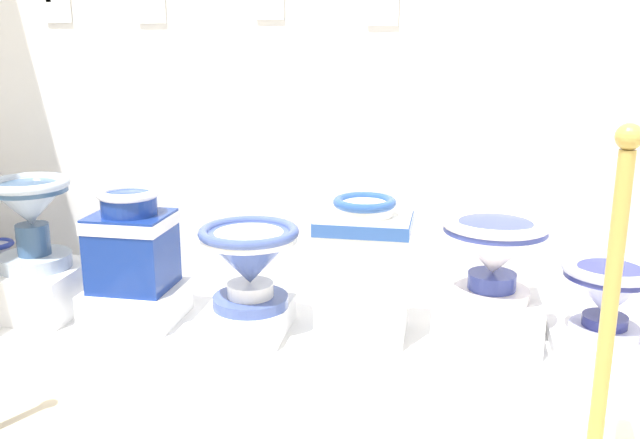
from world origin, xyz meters
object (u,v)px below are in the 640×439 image
antique_toilet_leftmost (30,211)px  antique_toilet_broad_patterned (494,247)px  info_placard_second (151,6)px  plinth_block_leftmost (39,289)px  decorative_vase_spare (0,283)px  antique_toilet_central_ornate (249,257)px  stanchion_post_near_right (597,420)px  plinth_block_pale_glazed (363,316)px  plinth_block_slender_white (602,342)px  plinth_block_broad_patterned (489,320)px  antique_toilet_slender_white (608,291)px  plinth_block_central_ornate (251,319)px  info_placard_fourth (383,7)px  plinth_block_tall_cobalt (136,303)px  antique_toilet_pale_glazed (364,248)px  antique_toilet_tall_cobalt (131,239)px  info_placard_first (57,8)px  info_placard_third (269,3)px

antique_toilet_leftmost → antique_toilet_broad_patterned: 1.89m
antique_toilet_leftmost → info_placard_second: (0.41, 0.40, 0.83)m
plinth_block_leftmost → decorative_vase_spare: (-0.32, 0.18, -0.06)m
antique_toilet_central_ornate → stanchion_post_near_right: bearing=-34.8°
plinth_block_pale_glazed → antique_toilet_broad_patterned: size_ratio=0.84×
plinth_block_slender_white → decorative_vase_spare: size_ratio=1.11×
plinth_block_broad_patterned → info_placard_second: size_ratio=2.60×
antique_toilet_leftmost → antique_toilet_slender_white: 2.33m
plinth_block_pale_glazed → plinth_block_broad_patterned: bearing=2.5°
antique_toilet_broad_patterned → stanchion_post_near_right: bearing=-75.8°
plinth_block_central_ornate → plinth_block_broad_patterned: (0.94, 0.09, 0.03)m
antique_toilet_slender_white → antique_toilet_central_ornate: bearing=-176.1°
antique_toilet_slender_white → stanchion_post_near_right: bearing=-102.3°
info_placard_fourth → decorative_vase_spare: (-1.73, -0.22, -1.23)m
plinth_block_tall_cobalt → antique_toilet_pale_glazed: (0.95, 0.03, 0.29)m
plinth_block_slender_white → plinth_block_central_ornate: bearing=-176.1°
antique_toilet_central_ornate → antique_toilet_slender_white: antique_toilet_central_ornate is taller
decorative_vase_spare → info_placard_fourth: bearing=7.3°
info_placard_fourth → stanchion_post_near_right: (0.70, -1.25, -1.06)m
info_placard_second → plinth_block_slender_white: bearing=-10.2°
plinth_block_slender_white → decorative_vase_spare: 2.64m
plinth_block_leftmost → plinth_block_pale_glazed: (1.40, 0.03, -0.03)m
antique_toilet_pale_glazed → antique_toilet_tall_cobalt: bearing=-178.1°
antique_toilet_tall_cobalt → antique_toilet_broad_patterned: 1.45m
plinth_block_central_ornate → antique_toilet_pale_glazed: (0.44, 0.06, 0.30)m
antique_toilet_central_ornate → info_placard_first: bearing=156.1°
antique_toilet_slender_white → info_placard_second: bearing=169.8°
antique_toilet_leftmost → antique_toilet_pale_glazed: size_ratio=0.94×
antique_toilet_leftmost → info_placard_third: size_ratio=2.95×
antique_toilet_central_ornate → info_placard_second: size_ratio=2.72×
plinth_block_pale_glazed → info_placard_first: 1.90m
plinth_block_leftmost → antique_toilet_tall_cobalt: 0.51m
antique_toilet_leftmost → info_placard_fourth: bearing=15.9°
plinth_block_broad_patterned → info_placard_third: (-0.95, 0.35, 1.20)m
plinth_block_leftmost → antique_toilet_tall_cobalt: antique_toilet_tall_cobalt is taller
antique_toilet_broad_patterned → info_placard_fourth: info_placard_fourth is taller
plinth_block_central_ornate → plinth_block_broad_patterned: plinth_block_broad_patterned is taller
plinth_block_leftmost → info_placard_first: info_placard_first is taller
info_placard_third → antique_toilet_central_ornate: bearing=-88.0°
antique_toilet_central_ornate → info_placard_first: (-0.98, 0.44, 0.96)m
antique_toilet_pale_glazed → antique_toilet_broad_patterned: 0.49m
plinth_block_leftmost → plinth_block_broad_patterned: plinth_block_leftmost is taller
antique_toilet_tall_cobalt → plinth_block_central_ornate: (0.51, -0.03, -0.30)m
plinth_block_leftmost → plinth_block_broad_patterned: (1.89, 0.05, -0.01)m
info_placard_second → info_placard_fourth: info_placard_second is taller
antique_toilet_tall_cobalt → info_placard_second: info_placard_second is taller
plinth_block_slender_white → info_placard_second: bearing=169.8°
antique_toilet_slender_white → info_placard_third: size_ratio=2.69×
plinth_block_broad_patterned → plinth_block_slender_white: plinth_block_broad_patterned is taller
antique_toilet_leftmost → antique_toilet_slender_white: bearing=1.4°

